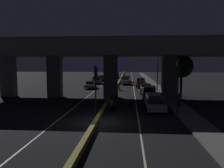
{
  "coord_description": "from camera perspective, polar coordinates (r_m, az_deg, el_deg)",
  "views": [
    {
      "loc": [
        2.7,
        -17.66,
        4.95
      ],
      "look_at": [
        -0.07,
        16.32,
        1.65
      ],
      "focal_mm": 35.0,
      "sensor_mm": 36.0,
      "label": 1
    }
  ],
  "objects": [
    {
      "name": "ground_plane",
      "position": [
        18.54,
        -3.95,
        -9.98
      ],
      "size": [
        200.0,
        200.0,
        0.0
      ],
      "primitive_type": "plane",
      "color": "black"
    },
    {
      "name": "lane_line_left_inner",
      "position": [
        53.25,
        -2.04,
        0.19
      ],
      "size": [
        0.12,
        126.0,
        0.0
      ],
      "primitive_type": "cube",
      "color": "beige",
      "rests_on": "ground_plane"
    },
    {
      "name": "lane_line_right_inner",
      "position": [
        52.9,
        5.49,
        0.13
      ],
      "size": [
        0.12,
        126.0,
        0.0
      ],
      "primitive_type": "cube",
      "color": "beige",
      "rests_on": "ground_plane"
    },
    {
      "name": "median_divider",
      "position": [
        52.94,
        1.72,
        0.38
      ],
      "size": [
        0.35,
        126.0,
        0.41
      ],
      "primitive_type": "cube",
      "color": "olive",
      "rests_on": "ground_plane"
    },
    {
      "name": "sidewalk_right",
      "position": [
        46.24,
        11.41,
        -0.65
      ],
      "size": [
        2.11,
        126.0,
        0.13
      ],
      "primitive_type": "cube",
      "color": "#5B5956",
      "rests_on": "ground_plane"
    },
    {
      "name": "elevated_overpass",
      "position": [
        31.08,
        -0.8,
        8.59
      ],
      "size": [
        37.12,
        12.25,
        8.72
      ],
      "color": "#5B5956",
      "rests_on": "ground_plane"
    },
    {
      "name": "traffic_light_left_of_median",
      "position": [
        21.15,
        -4.27,
        0.89
      ],
      "size": [
        0.3,
        0.49,
        4.76
      ],
      "color": "black",
      "rests_on": "ground_plane"
    },
    {
      "name": "traffic_light_right_of_median",
      "position": [
        21.34,
        16.83,
        1.66
      ],
      "size": [
        0.3,
        0.49,
        5.29
      ],
      "color": "black",
      "rests_on": "ground_plane"
    },
    {
      "name": "street_lamp",
      "position": [
        38.14,
        11.16,
        4.56
      ],
      "size": [
        2.78,
        0.32,
        7.24
      ],
      "color": "#2D2D30",
      "rests_on": "ground_plane"
    },
    {
      "name": "car_silver_lead",
      "position": [
        23.11,
        11.07,
        -4.64
      ],
      "size": [
        1.98,
        4.68,
        1.76
      ],
      "rotation": [
        0.0,
        0.0,
        1.57
      ],
      "color": "gray",
      "rests_on": "ground_plane"
    },
    {
      "name": "car_grey_second",
      "position": [
        29.91,
        9.73,
        -2.3
      ],
      "size": [
        2.06,
        4.86,
        1.82
      ],
      "rotation": [
        0.0,
        0.0,
        1.52
      ],
      "color": "#515459",
      "rests_on": "ground_plane"
    },
    {
      "name": "car_white_third",
      "position": [
        36.13,
        8.82,
        -1.14
      ],
      "size": [
        2.01,
        4.24,
        1.56
      ],
      "rotation": [
        0.0,
        0.0,
        1.52
      ],
      "color": "silver",
      "rests_on": "ground_plane"
    },
    {
      "name": "car_dark_red_fourth",
      "position": [
        44.79,
        7.5,
        0.37
      ],
      "size": [
        1.95,
        4.38,
        1.88
      ],
      "rotation": [
        0.0,
        0.0,
        1.56
      ],
      "color": "#591414",
      "rests_on": "ground_plane"
    },
    {
      "name": "car_silver_fifth",
      "position": [
        50.77,
        3.56,
        0.85
      ],
      "size": [
        2.23,
        4.81,
        1.58
      ],
      "rotation": [
        0.0,
        0.0,
        1.52
      ],
      "color": "gray",
      "rests_on": "ground_plane"
    },
    {
      "name": "car_taxi_yellow_sixth",
      "position": [
        57.18,
        3.9,
        1.37
      ],
      "size": [
        1.99,
        4.24,
        1.56
      ],
      "rotation": [
        0.0,
        0.0,
        1.6
      ],
      "color": "gold",
      "rests_on": "ground_plane"
    },
    {
      "name": "car_grey_lead_oncoming",
      "position": [
        43.05,
        -5.65,
        -0.18
      ],
      "size": [
        1.97,
        4.68,
        1.33
      ],
      "rotation": [
        0.0,
        0.0,
        -1.54
      ],
      "color": "#515459",
      "rests_on": "ground_plane"
    },
    {
      "name": "car_grey_second_oncoming",
      "position": [
        52.51,
        -4.0,
        1.07
      ],
      "size": [
        2.01,
        4.4,
        1.7
      ],
      "rotation": [
        0.0,
        0.0,
        -1.58
      ],
      "color": "#515459",
      "rests_on": "ground_plane"
    },
    {
      "name": "car_dark_red_third_oncoming",
      "position": [
        60.68,
        -2.97,
        1.56
      ],
      "size": [
        2.2,
        4.81,
        1.48
      ],
      "rotation": [
        0.0,
        0.0,
        -1.53
      ],
      "color": "#591414",
      "rests_on": "ground_plane"
    },
    {
      "name": "car_black_fourth_oncoming",
      "position": [
        69.63,
        1.08,
        2.29
      ],
      "size": [
        2.11,
        4.28,
        1.95
      ],
      "rotation": [
        0.0,
        0.0,
        -1.54
      ],
      "color": "black",
      "rests_on": "ground_plane"
    },
    {
      "name": "motorcycle_black_filtering_near",
      "position": [
        22.5,
        -0.08,
        -5.59
      ],
      "size": [
        0.34,
        2.02,
        1.45
      ],
      "rotation": [
        0.0,
        0.0,
        1.51
      ],
      "color": "black",
      "rests_on": "ground_plane"
    },
    {
      "name": "motorcycle_red_filtering_mid",
      "position": [
        31.11,
        1.31,
        -2.51
      ],
      "size": [
        0.33,
        1.83,
        1.41
      ],
      "rotation": [
        0.0,
        0.0,
        1.53
      ],
      "color": "black",
      "rests_on": "ground_plane"
    },
    {
      "name": "motorcycle_white_filtering_far",
      "position": [
        39.7,
        1.88,
        -0.71
      ],
      "size": [
        0.32,
        1.78,
        1.5
      ],
      "rotation": [
        0.0,
        0.0,
        1.58
      ],
      "color": "black",
      "rests_on": "ground_plane"
    },
    {
      "name": "pedestrian_on_sidewalk",
      "position": [
        25.05,
        17.09,
        -3.99
      ],
      "size": [
        0.36,
        0.36,
        1.58
      ],
      "color": "black",
      "rests_on": "sidewalk_right"
    },
    {
      "name": "roadside_tree_kerbside_near",
      "position": [
        32.37,
        17.71,
        4.39
      ],
      "size": [
        3.27,
        3.27,
        6.12
      ],
      "color": "#2D2116",
      "rests_on": "ground_plane"
    }
  ]
}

